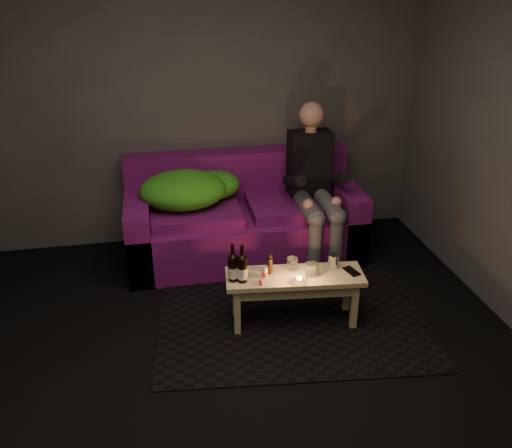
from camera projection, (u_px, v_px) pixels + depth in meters
The scene contains 17 objects.
floor at pixel (252, 389), 3.43m from camera, with size 4.50×4.50×0.00m, color black.
room at pixel (236, 115), 3.13m from camera, with size 4.50×4.50×4.50m.
rug at pixel (292, 317), 4.12m from camera, with size 1.99×1.45×0.01m, color black.
sofa at pixel (243, 220), 4.94m from camera, with size 2.06×0.93×0.89m.
green_blanket at pixel (188, 189), 4.71m from camera, with size 0.91×0.62×0.31m.
person at pixel (314, 182), 4.73m from camera, with size 0.37×0.86×1.38m.
coffee_table at pixel (295, 283), 3.94m from camera, with size 1.03×0.42×0.41m.
beer_bottle_a at pixel (233, 267), 3.79m from camera, with size 0.07×0.07×0.28m.
beer_bottle_b at pixel (242, 268), 3.78m from camera, with size 0.07×0.07×0.29m.
salt_shaker at pixel (265, 272), 3.85m from camera, with size 0.04×0.04×0.09m, color silver.
pepper_mill at pixel (269, 266), 3.90m from camera, with size 0.04×0.04×0.12m, color black.
tumbler_back at pixel (292, 264), 3.96m from camera, with size 0.08×0.08×0.09m, color white.
tealight at pixel (299, 280), 3.80m from camera, with size 0.06×0.06×0.05m.
tumbler_front at pixel (311, 270), 3.88m from camera, with size 0.08×0.08×0.10m, color white.
steel_cup at pixel (333, 261), 3.98m from camera, with size 0.08×0.08×0.11m, color silver.
smartphone at pixel (352, 271), 3.94m from camera, with size 0.07×0.14×0.01m, color black.
red_lighter at pixel (260, 283), 3.79m from camera, with size 0.02×0.07×0.01m, color red.
Camera 1 is at (-0.48, -2.60, 2.42)m, focal length 38.00 mm.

